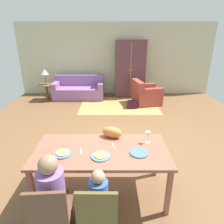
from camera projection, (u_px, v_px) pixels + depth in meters
The scene contains 23 objects.
ground_plane at pixel (116, 129), 5.06m from camera, with size 7.46×6.59×0.02m, color brown.
back_wall at pixel (114, 59), 7.67m from camera, with size 7.46×0.10×2.70m, color beige.
dining_table at pixel (101, 154), 2.79m from camera, with size 1.87×0.91×0.76m.
plate_near_man at pixel (62, 154), 2.64m from camera, with size 0.25×0.25×0.02m, color #5471A2.
pizza_near_man at pixel (62, 153), 2.64m from camera, with size 0.17×0.17×0.01m, color tan.
plate_near_child at pixel (100, 156), 2.59m from camera, with size 0.25×0.25×0.02m, color teal.
pizza_near_child at pixel (100, 155), 2.59m from camera, with size 0.17×0.17×0.01m, color tan.
plate_near_woman at pixel (138, 153), 2.67m from camera, with size 0.25×0.25×0.02m, color #4D6E97.
wine_glass at pixel (147, 135), 2.88m from camera, with size 0.07×0.07×0.19m.
fork at pixel (80, 151), 2.71m from camera, with size 0.02×0.15×0.01m, color silver.
knife at pixel (113, 145), 2.85m from camera, with size 0.01×0.17×0.01m, color silver.
dining_chair_man at pixel (49, 213), 2.10m from camera, with size 0.45×0.45×0.87m.
person_man at pixel (53, 199), 2.25m from camera, with size 0.30×0.41×1.11m.
dining_chair_child at pixel (97, 213), 2.10m from camera, with size 0.42×0.42×0.87m.
person_child at pixel (98, 204), 2.28m from camera, with size 0.22×0.29×0.92m.
cat at pixel (111, 132), 3.06m from camera, with size 0.32×0.16×0.17m, color orange.
area_rug at pixel (118, 105), 6.75m from camera, with size 2.60×1.80×0.01m, color #B1894B.
couch at pixel (78, 90), 7.44m from camera, with size 1.84×0.86×0.82m.
armchair at pixel (144, 95), 6.82m from camera, with size 1.02×1.01×0.82m.
armoire at pixel (129, 69), 7.42m from camera, with size 1.10×0.59×2.10m.
side_table at pixel (46, 90), 7.16m from camera, with size 0.56×0.56×0.58m.
table_lamp at pixel (44, 73), 6.93m from camera, with size 0.26×0.26×0.54m.
handbag at pixel (131, 104), 6.43m from camera, with size 0.32×0.16×0.26m, color #2D1126.
Camera 1 is at (-0.13, -3.84, 2.26)m, focal length 31.63 mm.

